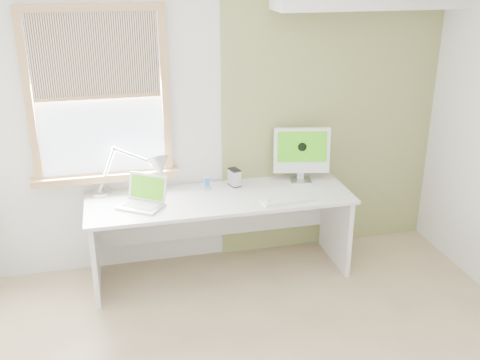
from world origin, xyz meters
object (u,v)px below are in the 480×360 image
object	(u,v)px
desk	(219,215)
laptop	(144,198)
external_drive	(234,177)
imac	(302,151)
desk_lamp	(148,170)

from	to	relation	value
desk	laptop	bearing A→B (deg)	-172.63
external_drive	imac	size ratio (longest dim) A/B	0.31
desk	imac	xyz separation A→B (m)	(0.77, 0.14, 0.46)
imac	desk_lamp	bearing A→B (deg)	-179.39
laptop	imac	size ratio (longest dim) A/B	0.86
desk	laptop	world-z (taller)	laptop
external_drive	desk_lamp	bearing A→B (deg)	-178.17
laptop	external_drive	distance (m)	0.83
desk_lamp	external_drive	bearing A→B (deg)	1.83
desk_lamp	imac	bearing A→B (deg)	0.61
desk	laptop	distance (m)	0.68
laptop	imac	xyz separation A→B (m)	(1.40, 0.22, 0.21)
desk_lamp	external_drive	xyz separation A→B (m)	(0.74, 0.02, -0.14)
desk	external_drive	world-z (taller)	external_drive
desk	laptop	xyz separation A→B (m)	(-0.63, -0.08, 0.25)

